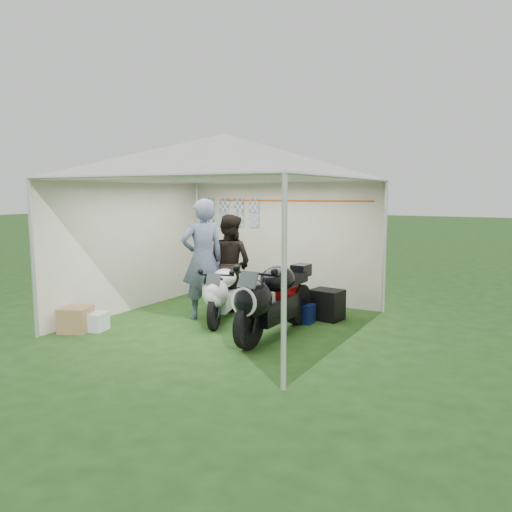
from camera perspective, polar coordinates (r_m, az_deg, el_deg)
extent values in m
plane|color=#1E4014|center=(8.14, -3.41, -7.70)|extent=(80.00, 80.00, 0.00)
cylinder|color=silver|center=(7.82, -24.15, -0.34)|extent=(0.06, 0.06, 2.30)
cylinder|color=silver|center=(5.22, 3.22, -3.22)|extent=(0.06, 0.06, 2.30)
cylinder|color=silver|center=(10.69, -6.73, 2.12)|extent=(0.06, 0.06, 2.30)
cylinder|color=silver|center=(8.96, 14.49, 0.95)|extent=(0.06, 0.06, 2.30)
cube|color=silver|center=(9.65, 2.94, 1.62)|extent=(4.00, 0.02, 2.30)
cube|color=silver|center=(9.15, -14.09, 1.09)|extent=(0.02, 4.00, 2.30)
cube|color=silver|center=(7.05, 10.35, -0.59)|extent=(0.02, 4.00, 2.30)
pyramid|color=silver|center=(7.88, -3.56, 11.26)|extent=(5.66, 5.66, 0.70)
cube|color=#99A5B7|center=(10.43, -5.29, 5.87)|extent=(0.22, 0.02, 0.28)
cube|color=#99A5B7|center=(10.23, -3.66, 5.86)|extent=(0.22, 0.02, 0.28)
cube|color=#99A5B7|center=(10.05, -1.97, 5.84)|extent=(0.22, 0.01, 0.28)
cube|color=#99A5B7|center=(9.87, -0.23, 5.82)|extent=(0.22, 0.01, 0.28)
cube|color=#99A5B7|center=(10.44, -5.27, 4.22)|extent=(0.22, 0.02, 0.28)
cube|color=#99A5B7|center=(10.25, -3.65, 4.18)|extent=(0.22, 0.01, 0.28)
cube|color=#99A5B7|center=(10.06, -1.97, 4.13)|extent=(0.22, 0.02, 0.28)
cube|color=#99A5B7|center=(9.89, -0.23, 4.08)|extent=(0.22, 0.01, 0.28)
cylinder|color=#D8590C|center=(9.49, 3.98, 6.35)|extent=(3.20, 0.02, 0.02)
cylinder|color=black|center=(7.72, -4.81, -6.49)|extent=(0.26, 0.53, 0.53)
cylinder|color=black|center=(8.90, -2.72, -4.62)|extent=(0.30, 0.55, 0.53)
cube|color=silver|center=(8.25, -3.77, -5.07)|extent=(0.56, 0.90, 0.27)
ellipsoid|color=silver|center=(7.74, -4.66, -4.28)|extent=(0.55, 0.64, 0.45)
ellipsoid|color=silver|center=(8.27, -3.64, -2.53)|extent=(0.55, 0.65, 0.31)
cube|color=black|center=(8.62, -3.06, -2.48)|extent=(0.39, 0.58, 0.12)
cube|color=silver|center=(8.89, -2.63, -1.72)|extent=(0.27, 0.32, 0.16)
cube|color=black|center=(8.56, -3.19, -3.58)|extent=(0.24, 0.49, 0.09)
cube|color=#3F474C|center=(7.60, -4.89, -2.73)|extent=(0.24, 0.19, 0.19)
cylinder|color=black|center=(6.77, -0.82, -7.95)|extent=(0.13, 0.65, 0.65)
cylinder|color=black|center=(8.05, 4.86, -5.50)|extent=(0.18, 0.65, 0.65)
cube|color=black|center=(7.33, 2.07, -6.06)|extent=(0.40, 1.03, 0.32)
ellipsoid|color=black|center=(6.78, -0.34, -4.93)|extent=(0.50, 0.66, 0.54)
ellipsoid|color=black|center=(7.34, 2.49, -2.62)|extent=(0.49, 0.68, 0.38)
cube|color=black|center=(7.73, 4.01, -2.62)|extent=(0.30, 0.65, 0.15)
cube|color=black|center=(8.03, 5.17, -1.63)|extent=(0.25, 0.33, 0.19)
cube|color=#950505|center=(7.67, 3.64, -4.09)|extent=(0.13, 0.60, 0.11)
cube|color=#3F474C|center=(6.61, -0.93, -2.76)|extent=(0.26, 0.16, 0.23)
cylinder|color=white|center=(6.58, -1.42, -5.31)|extent=(0.39, 0.03, 0.39)
cube|color=#1E35AF|center=(8.19, 5.18, -6.51)|extent=(0.42, 0.27, 0.31)
imported|color=black|center=(8.68, -3.04, -0.92)|extent=(0.87, 0.69, 1.73)
imported|color=slate|center=(8.32, -6.10, -0.37)|extent=(0.83, 0.87, 2.00)
cube|color=black|center=(8.40, 8.09, -5.51)|extent=(0.56, 0.47, 0.50)
cube|color=silver|center=(8.11, -18.18, -7.11)|extent=(0.47, 0.41, 0.27)
cube|color=#947148|center=(8.11, -19.90, -6.81)|extent=(0.55, 0.55, 0.38)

